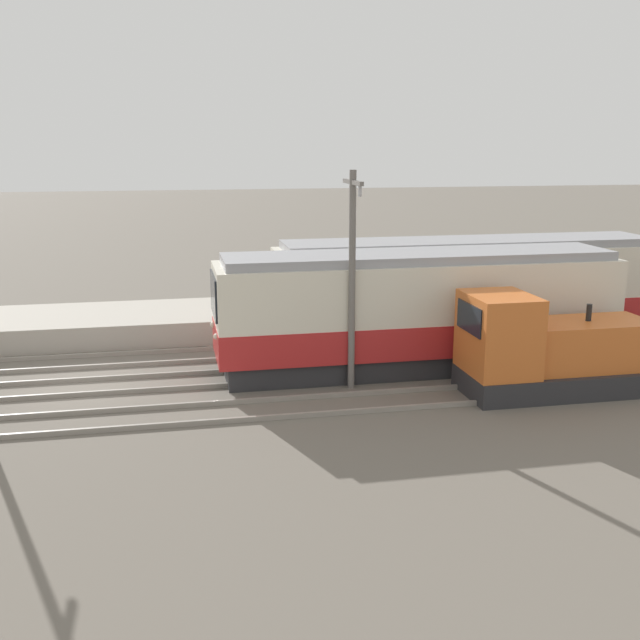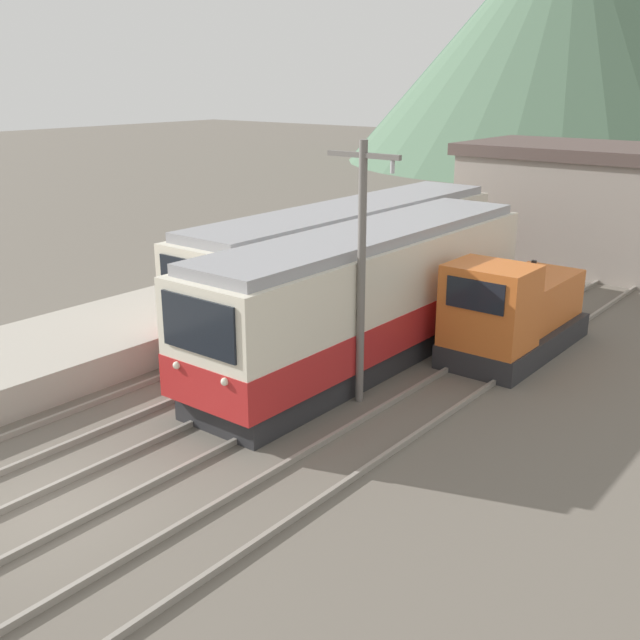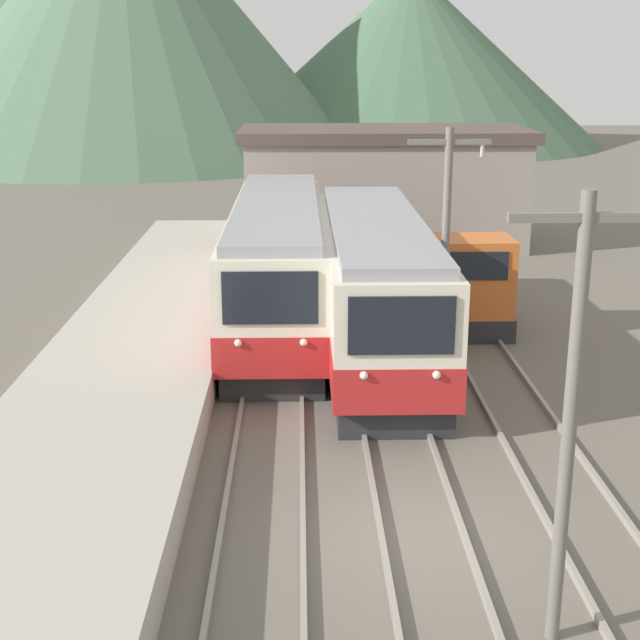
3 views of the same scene
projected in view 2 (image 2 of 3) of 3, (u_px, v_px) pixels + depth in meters
The scene contains 9 objects.
ground_plane at pixel (45, 510), 14.15m from camera, with size 200.00×200.00×0.00m, color #665E54.
track_center at pixel (50, 511), 14.01m from camera, with size 1.54×60.00×0.14m.
track_right at pixel (154, 574), 12.24m from camera, with size 1.54×60.00×0.14m.
commuter_train_left at pixel (350, 267), 25.01m from camera, with size 2.84×14.23×3.84m.
commuter_train_center at pixel (370, 301), 21.21m from camera, with size 2.84×13.09×3.84m.
shunting_locomotive at pixel (513, 315), 21.86m from camera, with size 2.40×5.68×3.00m.
catenary_mast_mid at pixel (362, 265), 17.87m from camera, with size 2.00×0.20×6.47m.
station_building at pixel (613, 207), 31.62m from camera, with size 12.60×6.30×5.12m.
mountain_backdrop at pixel (635, 49), 69.38m from camera, with size 66.70×48.08×23.51m.
Camera 2 is at (11.78, -6.40, 7.80)m, focal length 42.00 mm.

